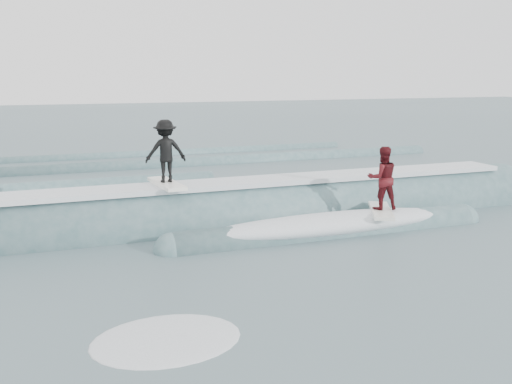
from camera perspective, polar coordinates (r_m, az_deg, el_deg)
name	(u,v)px	position (r m, az deg, el deg)	size (l,w,h in m)	color
ground	(362,305)	(11.44, 10.52, -11.03)	(160.00, 160.00, 0.00)	#3E535B
breaking_wave	(254,221)	(17.16, -0.22, -2.94)	(21.70, 3.98, 2.41)	#3C6166
surfer_black	(166,154)	(16.30, -9.02, 3.82)	(1.17, 2.05, 1.87)	white
surfer_red	(382,181)	(16.57, 12.52, 1.08)	(1.39, 2.03, 1.90)	white
whitewater	(399,337)	(10.30, 14.07, -13.87)	(16.90, 7.95, 0.10)	white
far_swells	(134,170)	(27.27, -12.14, 2.21)	(35.47, 8.65, 0.80)	#3C6166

